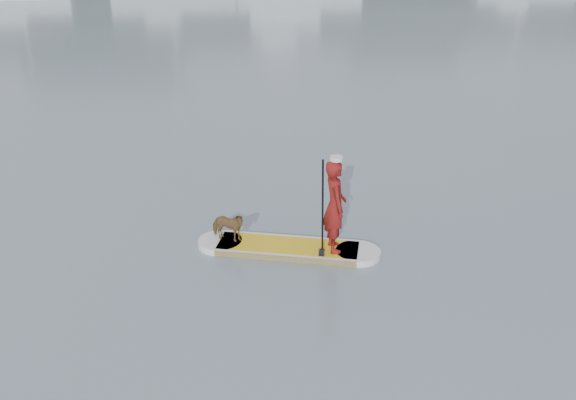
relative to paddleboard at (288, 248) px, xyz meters
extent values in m
plane|color=slate|center=(0.54, -3.33, -0.06)|extent=(140.00, 140.00, 0.00)
cube|color=yellow|center=(0.00, 0.00, 0.00)|extent=(2.62, 1.51, 0.12)
cylinder|color=silver|center=(-1.19, 0.38, 0.00)|extent=(0.80, 0.80, 0.12)
cylinder|color=silver|center=(1.19, -0.38, 0.00)|extent=(0.80, 0.80, 0.12)
cube|color=silver|center=(0.11, 0.35, 0.00)|extent=(2.40, 0.81, 0.12)
cube|color=silver|center=(-0.11, -0.35, 0.00)|extent=(2.40, 0.81, 0.12)
imported|color=maroon|center=(0.78, -0.24, 0.89)|extent=(0.40, 0.61, 1.66)
cylinder|color=silver|center=(0.78, -0.24, 1.75)|extent=(0.22, 0.22, 0.07)
imported|color=brown|center=(-1.05, 0.33, 0.34)|extent=(0.73, 0.58, 0.56)
cylinder|color=black|center=(0.52, -0.48, 0.94)|extent=(0.12, 0.29, 1.89)
cube|color=black|center=(0.52, -0.48, 0.04)|extent=(0.10, 0.05, 0.32)
camera|label=1|loc=(-1.45, -10.01, 5.44)|focal=40.00mm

